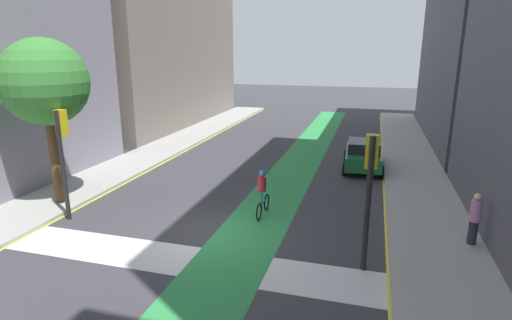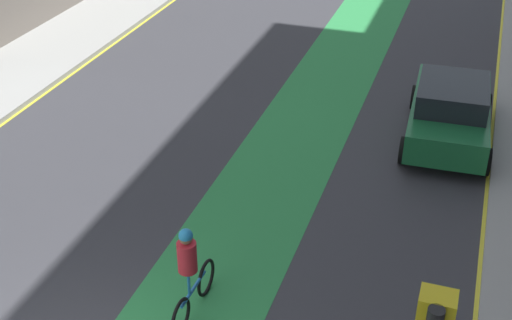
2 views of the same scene
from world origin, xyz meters
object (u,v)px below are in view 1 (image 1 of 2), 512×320
(traffic_signal_near_left, at_px, (62,144))
(street_tree_near, at_px, (44,83))
(traffic_signal_near_right, at_px, (370,177))
(pedestrian_sidewalk_right_a, at_px, (475,218))
(car_green_right_far, at_px, (363,154))
(cyclist_in_lane, at_px, (262,192))

(traffic_signal_near_left, relative_size, street_tree_near, 0.63)
(traffic_signal_near_right, height_order, traffic_signal_near_left, traffic_signal_near_left)
(traffic_signal_near_left, height_order, pedestrian_sidewalk_right_a, traffic_signal_near_left)
(car_green_right_far, height_order, pedestrian_sidewalk_right_a, pedestrian_sidewalk_right_a)
(pedestrian_sidewalk_right_a, bearing_deg, cyclist_in_lane, 174.42)
(car_green_right_far, xyz_separation_m, cyclist_in_lane, (-3.50, -7.68, 0.17))
(traffic_signal_near_left, bearing_deg, traffic_signal_near_right, -3.85)
(cyclist_in_lane, height_order, pedestrian_sidewalk_right_a, pedestrian_sidewalk_right_a)
(cyclist_in_lane, bearing_deg, traffic_signal_near_right, -36.95)
(car_green_right_far, height_order, street_tree_near, street_tree_near)
(car_green_right_far, bearing_deg, pedestrian_sidewalk_right_a, -66.26)
(traffic_signal_near_right, relative_size, car_green_right_far, 0.93)
(traffic_signal_near_right, xyz_separation_m, traffic_signal_near_left, (-10.85, 0.73, 0.10))
(traffic_signal_near_right, distance_m, cyclist_in_lane, 5.19)
(traffic_signal_near_right, relative_size, street_tree_near, 0.61)
(traffic_signal_near_right, relative_size, traffic_signal_near_left, 0.96)
(car_green_right_far, xyz_separation_m, pedestrian_sidewalk_right_a, (3.69, -8.39, 0.23))
(traffic_signal_near_left, relative_size, pedestrian_sidewalk_right_a, 2.41)
(car_green_right_far, height_order, cyclist_in_lane, cyclist_in_lane)
(car_green_right_far, relative_size, cyclist_in_lane, 2.30)
(traffic_signal_near_right, distance_m, pedestrian_sidewalk_right_a, 4.36)
(cyclist_in_lane, xyz_separation_m, pedestrian_sidewalk_right_a, (7.19, -0.70, 0.06))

